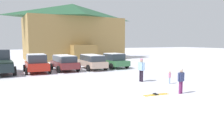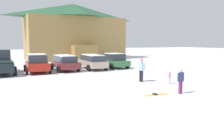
{
  "view_description": "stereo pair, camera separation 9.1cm",
  "coord_description": "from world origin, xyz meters",
  "px_view_note": "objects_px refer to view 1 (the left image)",
  "views": [
    {
      "loc": [
        -6.61,
        -7.43,
        2.88
      ],
      "look_at": [
        0.59,
        7.06,
        1.0
      ],
      "focal_mm": 35.0,
      "sensor_mm": 36.0,
      "label": 1
    },
    {
      "loc": [
        -6.53,
        -7.47,
        2.88
      ],
      "look_at": [
        0.59,
        7.06,
        1.0
      ],
      "focal_mm": 35.0,
      "sensor_mm": 36.0,
      "label": 2
    }
  ],
  "objects_px": {
    "parked_red_sedan": "(36,63)",
    "parked_green_coupe": "(113,60)",
    "parked_maroon_van": "(64,62)",
    "parked_beige_suv": "(92,61)",
    "ski_lodge": "(73,31)",
    "skier_adult_in_blue_parka": "(141,69)",
    "skier_child_in_pink_snowsuit": "(170,76)",
    "pair_of_skis": "(156,95)",
    "skier_teen_in_navy_coat": "(181,79)"
  },
  "relations": [
    {
      "from": "parked_green_coupe",
      "to": "parked_beige_suv",
      "type": "bearing_deg",
      "value": -175.35
    },
    {
      "from": "ski_lodge",
      "to": "skier_adult_in_blue_parka",
      "type": "height_order",
      "value": "ski_lodge"
    },
    {
      "from": "skier_adult_in_blue_parka",
      "to": "skier_teen_in_navy_coat",
      "type": "height_order",
      "value": "skier_adult_in_blue_parka"
    },
    {
      "from": "ski_lodge",
      "to": "skier_adult_in_blue_parka",
      "type": "bearing_deg",
      "value": -94.36
    },
    {
      "from": "skier_adult_in_blue_parka",
      "to": "skier_child_in_pink_snowsuit",
      "type": "bearing_deg",
      "value": -50.44
    },
    {
      "from": "parked_green_coupe",
      "to": "skier_child_in_pink_snowsuit",
      "type": "distance_m",
      "value": 10.05
    },
    {
      "from": "parked_red_sedan",
      "to": "skier_teen_in_navy_coat",
      "type": "relative_size",
      "value": 3.02
    },
    {
      "from": "parked_green_coupe",
      "to": "pair_of_skis",
      "type": "xyz_separation_m",
      "value": [
        -3.53,
        -12.16,
        -0.79
      ]
    },
    {
      "from": "skier_child_in_pink_snowsuit",
      "to": "pair_of_skis",
      "type": "bearing_deg",
      "value": -142.61
    },
    {
      "from": "ski_lodge",
      "to": "parked_red_sedan",
      "type": "height_order",
      "value": "ski_lodge"
    },
    {
      "from": "ski_lodge",
      "to": "pair_of_skis",
      "type": "xyz_separation_m",
      "value": [
        -3.25,
        -26.47,
        -4.56
      ]
    },
    {
      "from": "parked_maroon_van",
      "to": "parked_beige_suv",
      "type": "height_order",
      "value": "parked_maroon_van"
    },
    {
      "from": "parked_red_sedan",
      "to": "skier_adult_in_blue_parka",
      "type": "bearing_deg",
      "value": -53.63
    },
    {
      "from": "parked_red_sedan",
      "to": "pair_of_skis",
      "type": "height_order",
      "value": "parked_red_sedan"
    },
    {
      "from": "parked_green_coupe",
      "to": "skier_child_in_pink_snowsuit",
      "type": "bearing_deg",
      "value": -94.18
    },
    {
      "from": "parked_maroon_van",
      "to": "parked_beige_suv",
      "type": "xyz_separation_m",
      "value": [
        2.85,
        -0.25,
        -0.0
      ]
    },
    {
      "from": "parked_beige_suv",
      "to": "skier_teen_in_navy_coat",
      "type": "height_order",
      "value": "parked_beige_suv"
    },
    {
      "from": "parked_beige_suv",
      "to": "pair_of_skis",
      "type": "distance_m",
      "value": 12.01
    },
    {
      "from": "parked_maroon_van",
      "to": "skier_teen_in_navy_coat",
      "type": "relative_size",
      "value": 3.15
    },
    {
      "from": "parked_maroon_van",
      "to": "skier_child_in_pink_snowsuit",
      "type": "relative_size",
      "value": 4.97
    },
    {
      "from": "parked_red_sedan",
      "to": "skier_child_in_pink_snowsuit",
      "type": "height_order",
      "value": "parked_red_sedan"
    },
    {
      "from": "parked_green_coupe",
      "to": "pair_of_skis",
      "type": "height_order",
      "value": "parked_green_coupe"
    },
    {
      "from": "parked_beige_suv",
      "to": "parked_maroon_van",
      "type": "bearing_deg",
      "value": 174.97
    },
    {
      "from": "pair_of_skis",
      "to": "skier_child_in_pink_snowsuit",
      "type": "bearing_deg",
      "value": 37.39
    },
    {
      "from": "skier_teen_in_navy_coat",
      "to": "pair_of_skis",
      "type": "bearing_deg",
      "value": 166.02
    },
    {
      "from": "parked_green_coupe",
      "to": "parked_maroon_van",
      "type": "bearing_deg",
      "value": 179.6
    },
    {
      "from": "pair_of_skis",
      "to": "skier_teen_in_navy_coat",
      "type": "bearing_deg",
      "value": -13.98
    },
    {
      "from": "skier_teen_in_navy_coat",
      "to": "ski_lodge",
      "type": "bearing_deg",
      "value": 86.08
    },
    {
      "from": "skier_adult_in_blue_parka",
      "to": "skier_teen_in_navy_coat",
      "type": "bearing_deg",
      "value": -91.43
    },
    {
      "from": "skier_adult_in_blue_parka",
      "to": "pair_of_skis",
      "type": "height_order",
      "value": "skier_adult_in_blue_parka"
    },
    {
      "from": "parked_red_sedan",
      "to": "ski_lodge",
      "type": "bearing_deg",
      "value": 61.44
    },
    {
      "from": "parked_beige_suv",
      "to": "skier_teen_in_navy_coat",
      "type": "relative_size",
      "value": 3.29
    },
    {
      "from": "parked_red_sedan",
      "to": "parked_maroon_van",
      "type": "xyz_separation_m",
      "value": [
        2.67,
        0.18,
        -0.03
      ]
    },
    {
      "from": "pair_of_skis",
      "to": "parked_maroon_van",
      "type": "bearing_deg",
      "value": 99.04
    },
    {
      "from": "parked_red_sedan",
      "to": "parked_green_coupe",
      "type": "distance_m",
      "value": 8.15
    },
    {
      "from": "skier_teen_in_navy_coat",
      "to": "parked_green_coupe",
      "type": "bearing_deg",
      "value": 80.4
    },
    {
      "from": "skier_teen_in_navy_coat",
      "to": "pair_of_skis",
      "type": "xyz_separation_m",
      "value": [
        -1.42,
        0.35,
        -0.77
      ]
    },
    {
      "from": "parked_green_coupe",
      "to": "parked_red_sedan",
      "type": "bearing_deg",
      "value": -179.0
    },
    {
      "from": "parked_green_coupe",
      "to": "skier_adult_in_blue_parka",
      "type": "xyz_separation_m",
      "value": [
        -2.02,
        -8.47,
        0.13
      ]
    },
    {
      "from": "skier_adult_in_blue_parka",
      "to": "parked_beige_suv",
      "type": "bearing_deg",
      "value": 94.2
    },
    {
      "from": "parked_red_sedan",
      "to": "parked_green_coupe",
      "type": "bearing_deg",
      "value": 1.0
    },
    {
      "from": "skier_adult_in_blue_parka",
      "to": "pair_of_skis",
      "type": "bearing_deg",
      "value": -112.34
    },
    {
      "from": "parked_beige_suv",
      "to": "ski_lodge",
      "type": "bearing_deg",
      "value": 80.84
    },
    {
      "from": "ski_lodge",
      "to": "skier_adult_in_blue_parka",
      "type": "relative_size",
      "value": 9.55
    },
    {
      "from": "skier_child_in_pink_snowsuit",
      "to": "skier_teen_in_navy_coat",
      "type": "bearing_deg",
      "value": -119.03
    },
    {
      "from": "ski_lodge",
      "to": "parked_red_sedan",
      "type": "bearing_deg",
      "value": -118.56
    },
    {
      "from": "parked_maroon_van",
      "to": "skier_teen_in_navy_coat",
      "type": "distance_m",
      "value": 12.99
    },
    {
      "from": "ski_lodge",
      "to": "skier_teen_in_navy_coat",
      "type": "xyz_separation_m",
      "value": [
        -1.84,
        -26.82,
        -3.79
      ]
    },
    {
      "from": "skier_child_in_pink_snowsuit",
      "to": "skier_teen_in_navy_coat",
      "type": "distance_m",
      "value": 2.87
    },
    {
      "from": "skier_child_in_pink_snowsuit",
      "to": "skier_teen_in_navy_coat",
      "type": "relative_size",
      "value": 0.63
    }
  ]
}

